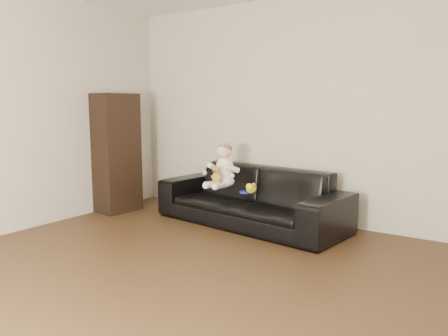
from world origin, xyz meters
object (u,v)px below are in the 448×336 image
Objects in this scene: cabinet at (116,153)px; toy_blue_disc at (245,192)px; toy_green at (251,189)px; teddy_bear at (216,175)px; toy_rattle at (254,187)px; sofa at (251,197)px; baby at (223,168)px.

toy_blue_disc is (1.86, 0.11, -0.32)m from cabinet.
toy_green is at bearing 15.36° from toy_blue_disc.
teddy_bear is 0.44m from toy_rattle.
baby is at bearing -150.29° from sofa.
cabinet reaches higher than baby.
teddy_bear reaches higher than sofa.
teddy_bear reaches higher than toy_green.
toy_green reaches higher than toy_rattle.
baby reaches higher than teddy_bear.
toy_blue_disc is at bearing -164.64° from toy_green.
baby is 0.17m from teddy_bear.
cabinet is at bearing -160.54° from sofa.
cabinet is at bearing -160.96° from baby.
cabinet is 13.68× the size of toy_blue_disc.
toy_rattle is (1.87, 0.29, -0.29)m from cabinet.
cabinet is (-1.77, -0.38, 0.43)m from sofa.
sofa is at bearing 31.46° from baby.
toy_rattle is (-0.06, 0.16, -0.01)m from toy_green.
cabinet is at bearing -176.28° from toy_green.
sofa is 0.33m from toy_green.
baby is 4.58× the size of toy_blue_disc.
toy_rattle is at bearing 87.35° from toy_blue_disc.
teddy_bear is at bearing -154.67° from toy_rattle.
toy_rattle is at bearing -38.21° from sofa.
sofa is 20.18× the size of toy_blue_disc.
sofa is 4.41× the size of baby.
cabinet is 1.50m from baby.
cabinet is at bearing -176.73° from toy_blue_disc.
cabinet is at bearing -171.31° from toy_rattle.
toy_rattle is at bearing 111.26° from toy_green.
sofa reaches higher than toy_rattle.
toy_rattle is (0.39, 0.03, -0.19)m from baby.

